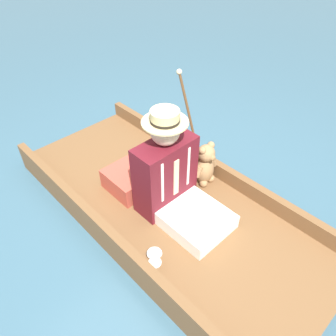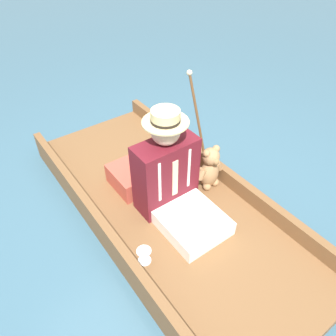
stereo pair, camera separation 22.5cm
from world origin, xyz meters
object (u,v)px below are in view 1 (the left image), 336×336
at_px(teddy_bear, 205,165).
at_px(walking_cane, 189,116).
at_px(seated_person, 172,179).
at_px(wine_glass, 155,256).

height_order(teddy_bear, walking_cane, walking_cane).
distance_m(seated_person, wine_glass, 0.54).
bearing_deg(wine_glass, walking_cane, -147.60).
height_order(seated_person, walking_cane, walking_cane).
distance_m(seated_person, teddy_bear, 0.40).
relative_size(seated_person, teddy_bear, 2.13).
height_order(wine_glass, walking_cane, walking_cane).
xyz_separation_m(seated_person, walking_cane, (-0.46, -0.28, 0.20)).
height_order(teddy_bear, wine_glass, teddy_bear).
relative_size(seated_person, walking_cane, 0.97).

